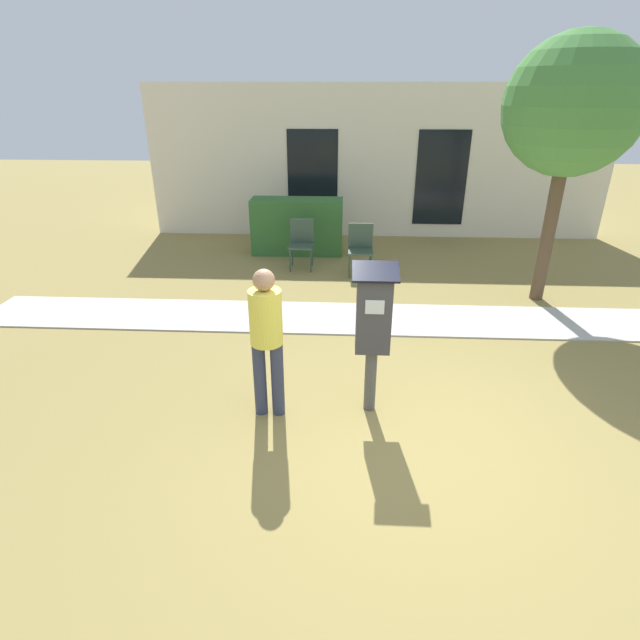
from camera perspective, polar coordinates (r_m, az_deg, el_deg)
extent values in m
plane|color=olive|center=(4.97, 10.06, -13.86)|extent=(40.00, 40.00, 0.00)
cube|color=#B7B2A8|center=(7.38, 7.73, 0.12)|extent=(12.00, 1.10, 0.02)
cube|color=beige|center=(11.49, 6.51, 17.41)|extent=(10.00, 0.24, 3.20)
cube|color=black|center=(11.41, -0.85, 15.98)|extent=(1.10, 0.02, 2.00)
cube|color=black|center=(11.56, 13.66, 15.44)|extent=(1.10, 0.02, 2.00)
cylinder|color=#4C4C4C|center=(5.21, 5.77, -6.82)|extent=(0.12, 0.12, 0.70)
cube|color=#38383D|center=(4.86, 6.15, 0.72)|extent=(0.34, 0.22, 0.80)
cube|color=silver|center=(4.71, 6.28, 1.47)|extent=(0.18, 0.01, 0.14)
cube|color=black|center=(4.70, 6.39, 5.52)|extent=(0.44, 0.31, 0.12)
cylinder|color=#333851|center=(5.13, -6.88, -6.64)|extent=(0.13, 0.13, 0.82)
cylinder|color=#333851|center=(5.11, -4.88, -6.72)|extent=(0.13, 0.13, 0.82)
cylinder|color=#EADB4C|center=(4.80, -6.23, 0.30)|extent=(0.32, 0.32, 0.55)
sphere|color=tan|center=(4.65, -6.45, 4.56)|extent=(0.21, 0.21, 0.21)
cylinder|color=#334738|center=(9.21, -3.43, 6.76)|extent=(0.03, 0.03, 0.42)
cylinder|color=#334738|center=(9.18, -1.06, 6.73)|extent=(0.03, 0.03, 0.42)
cylinder|color=#334738|center=(9.57, -3.19, 7.47)|extent=(0.03, 0.03, 0.42)
cylinder|color=#334738|center=(9.54, -0.90, 7.45)|extent=(0.03, 0.03, 0.42)
cube|color=#334738|center=(9.31, -2.17, 8.45)|extent=(0.44, 0.44, 0.04)
cube|color=#334738|center=(9.44, -2.08, 10.19)|extent=(0.44, 0.04, 0.44)
cylinder|color=#334738|center=(8.90, 3.39, 6.09)|extent=(0.03, 0.03, 0.42)
cylinder|color=#334738|center=(8.91, 5.85, 6.02)|extent=(0.03, 0.03, 0.42)
cylinder|color=#334738|center=(9.26, 3.39, 6.85)|extent=(0.03, 0.03, 0.42)
cylinder|color=#334738|center=(9.27, 5.76, 6.79)|extent=(0.03, 0.03, 0.42)
cube|color=#334738|center=(9.01, 4.65, 7.83)|extent=(0.44, 0.44, 0.04)
cube|color=#334738|center=(9.14, 4.67, 9.63)|extent=(0.44, 0.04, 0.44)
cube|color=#33662D|center=(10.25, -2.62, 10.64)|extent=(1.82, 0.60, 1.10)
cylinder|color=brown|center=(8.47, 24.66, 9.17)|extent=(0.20, 0.20, 2.20)
sphere|color=#47843D|center=(8.24, 26.98, 20.99)|extent=(1.90, 1.90, 1.90)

